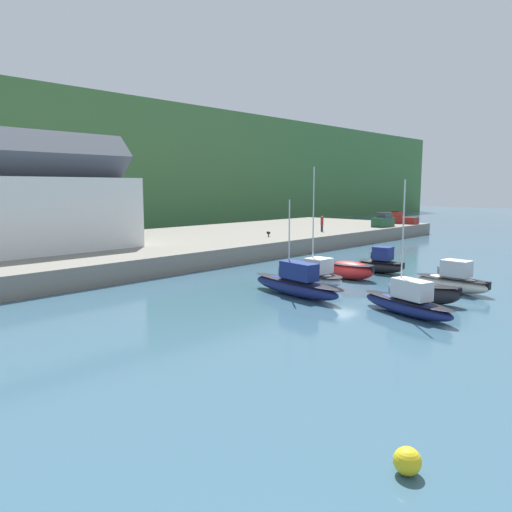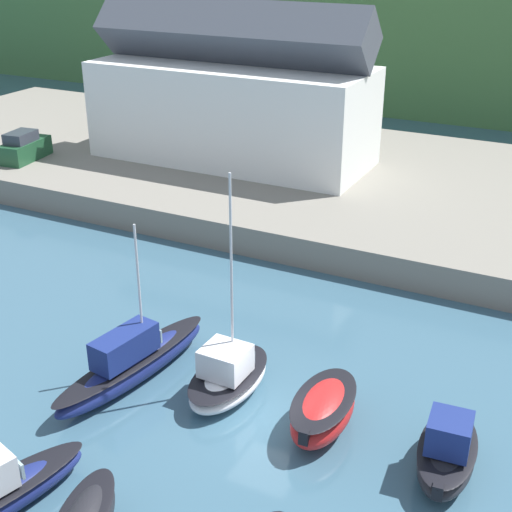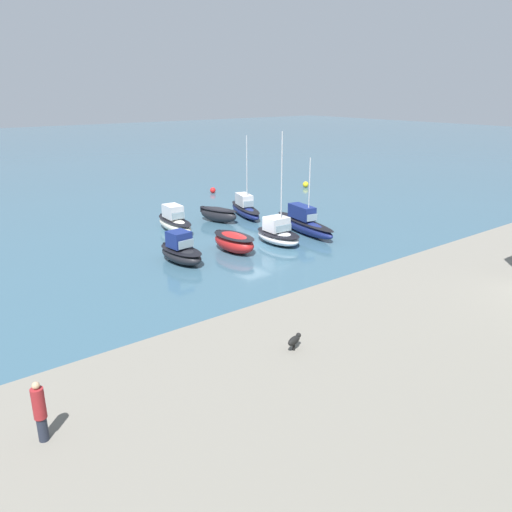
{
  "view_description": "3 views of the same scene",
  "coord_description": "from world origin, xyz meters",
  "px_view_note": "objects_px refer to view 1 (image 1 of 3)",
  "views": [
    {
      "loc": [
        -33.93,
        -22.14,
        7.82
      ],
      "look_at": [
        -1.16,
        8.33,
        1.58
      ],
      "focal_mm": 35.0,
      "sensor_mm": 36.0,
      "label": 1
    },
    {
      "loc": [
        9.77,
        -20.29,
        17.42
      ],
      "look_at": [
        -4.99,
        8.89,
        2.29
      ],
      "focal_mm": 50.0,
      "sensor_mm": 36.0,
      "label": 2
    },
    {
      "loc": [
        24.37,
        31.96,
        12.49
      ],
      "look_at": [
        4.51,
        6.42,
        1.68
      ],
      "focal_mm": 35.0,
      "sensor_mm": 36.0,
      "label": 3
    }
  ],
  "objects_px": {
    "parked_car_3": "(383,221)",
    "dog_on_quay": "(269,233)",
    "person_on_quay": "(322,223)",
    "moored_boat_4": "(407,302)",
    "moored_boat_1": "(316,276)",
    "moored_boat_6": "(453,280)",
    "moored_boat_3": "(381,263)",
    "mooring_buoy_1": "(407,461)",
    "moored_boat_5": "(427,293)",
    "moored_boat_2": "(350,270)",
    "moored_boat_0": "(295,283)",
    "pickup_truck_0": "(400,218)"
  },
  "relations": [
    {
      "from": "moored_boat_4",
      "to": "dog_on_quay",
      "type": "relative_size",
      "value": 9.34
    },
    {
      "from": "moored_boat_3",
      "to": "moored_boat_6",
      "type": "xyz_separation_m",
      "value": [
        -3.99,
        -8.16,
        0.01
      ]
    },
    {
      "from": "moored_boat_1",
      "to": "moored_boat_4",
      "type": "distance_m",
      "value": 10.11
    },
    {
      "from": "moored_boat_4",
      "to": "moored_boat_6",
      "type": "distance_m",
      "value": 8.66
    },
    {
      "from": "moored_boat_4",
      "to": "mooring_buoy_1",
      "type": "distance_m",
      "value": 17.88
    },
    {
      "from": "person_on_quay",
      "to": "dog_on_quay",
      "type": "xyz_separation_m",
      "value": [
        -10.28,
        0.58,
        -0.64
      ]
    },
    {
      "from": "moored_boat_2",
      "to": "moored_boat_0",
      "type": "bearing_deg",
      "value": -178.04
    },
    {
      "from": "moored_boat_0",
      "to": "parked_car_3",
      "type": "bearing_deg",
      "value": 29.5
    },
    {
      "from": "moored_boat_2",
      "to": "moored_boat_4",
      "type": "xyz_separation_m",
      "value": [
        -7.89,
        -9.08,
        -0.0
      ]
    },
    {
      "from": "moored_boat_4",
      "to": "dog_on_quay",
      "type": "height_order",
      "value": "moored_boat_4"
    },
    {
      "from": "mooring_buoy_1",
      "to": "moored_boat_1",
      "type": "bearing_deg",
      "value": 41.49
    },
    {
      "from": "moored_boat_0",
      "to": "dog_on_quay",
      "type": "height_order",
      "value": "moored_boat_0"
    },
    {
      "from": "moored_boat_3",
      "to": "dog_on_quay",
      "type": "height_order",
      "value": "dog_on_quay"
    },
    {
      "from": "moored_boat_1",
      "to": "moored_boat_6",
      "type": "distance_m",
      "value": 10.17
    },
    {
      "from": "moored_boat_3",
      "to": "parked_car_3",
      "type": "xyz_separation_m",
      "value": [
        27.9,
        15.12,
        1.83
      ]
    },
    {
      "from": "moored_boat_4",
      "to": "moored_boat_2",
      "type": "bearing_deg",
      "value": 65.43
    },
    {
      "from": "moored_boat_0",
      "to": "pickup_truck_0",
      "type": "relative_size",
      "value": 1.83
    },
    {
      "from": "pickup_truck_0",
      "to": "mooring_buoy_1",
      "type": "bearing_deg",
      "value": -154.28
    },
    {
      "from": "person_on_quay",
      "to": "moored_boat_1",
      "type": "bearing_deg",
      "value": -145.36
    },
    {
      "from": "moored_boat_6",
      "to": "parked_car_3",
      "type": "height_order",
      "value": "parked_car_3"
    },
    {
      "from": "moored_boat_1",
      "to": "moored_boat_5",
      "type": "height_order",
      "value": "moored_boat_1"
    },
    {
      "from": "moored_boat_6",
      "to": "pickup_truck_0",
      "type": "distance_m",
      "value": 46.71
    },
    {
      "from": "moored_boat_4",
      "to": "mooring_buoy_1",
      "type": "relative_size",
      "value": 10.66
    },
    {
      "from": "parked_car_3",
      "to": "mooring_buoy_1",
      "type": "distance_m",
      "value": 64.93
    },
    {
      "from": "moored_boat_3",
      "to": "dog_on_quay",
      "type": "relative_size",
      "value": 5.27
    },
    {
      "from": "moored_boat_3",
      "to": "moored_boat_5",
      "type": "height_order",
      "value": "moored_boat_3"
    },
    {
      "from": "moored_boat_5",
      "to": "parked_car_3",
      "type": "height_order",
      "value": "parked_car_3"
    },
    {
      "from": "pickup_truck_0",
      "to": "dog_on_quay",
      "type": "xyz_separation_m",
      "value": [
        -31.35,
        1.35,
        -0.36
      ]
    },
    {
      "from": "moored_boat_3",
      "to": "mooring_buoy_1",
      "type": "xyz_separation_m",
      "value": [
        -28.66,
        -16.68,
        -0.48
      ]
    },
    {
      "from": "moored_boat_1",
      "to": "parked_car_3",
      "type": "bearing_deg",
      "value": 22.77
    },
    {
      "from": "moored_boat_4",
      "to": "parked_car_3",
      "type": "relative_size",
      "value": 1.94
    },
    {
      "from": "moored_boat_3",
      "to": "pickup_truck_0",
      "type": "xyz_separation_m",
      "value": [
        35.77,
        16.3,
        1.74
      ]
    },
    {
      "from": "moored_boat_1",
      "to": "moored_boat_4",
      "type": "bearing_deg",
      "value": -109.31
    },
    {
      "from": "mooring_buoy_1",
      "to": "moored_boat_5",
      "type": "bearing_deg",
      "value": 22.78
    },
    {
      "from": "moored_boat_2",
      "to": "mooring_buoy_1",
      "type": "bearing_deg",
      "value": -147.3
    },
    {
      "from": "moored_boat_5",
      "to": "moored_boat_6",
      "type": "bearing_deg",
      "value": -15.26
    },
    {
      "from": "moored_boat_1",
      "to": "moored_boat_6",
      "type": "relative_size",
      "value": 1.61
    },
    {
      "from": "moored_boat_3",
      "to": "parked_car_3",
      "type": "distance_m",
      "value": 31.78
    },
    {
      "from": "moored_boat_0",
      "to": "pickup_truck_0",
      "type": "bearing_deg",
      "value": 27.63
    },
    {
      "from": "moored_boat_1",
      "to": "moored_boat_6",
      "type": "height_order",
      "value": "moored_boat_1"
    },
    {
      "from": "moored_boat_6",
      "to": "parked_car_3",
      "type": "xyz_separation_m",
      "value": [
        31.88,
        23.28,
        1.83
      ]
    },
    {
      "from": "moored_boat_4",
      "to": "parked_car_3",
      "type": "xyz_separation_m",
      "value": [
        40.52,
        23.91,
        1.88
      ]
    },
    {
      "from": "parked_car_3",
      "to": "dog_on_quay",
      "type": "bearing_deg",
      "value": 82.04
    },
    {
      "from": "person_on_quay",
      "to": "mooring_buoy_1",
      "type": "height_order",
      "value": "person_on_quay"
    },
    {
      "from": "mooring_buoy_1",
      "to": "pickup_truck_0",
      "type": "bearing_deg",
      "value": 27.11
    },
    {
      "from": "parked_car_3",
      "to": "dog_on_quay",
      "type": "distance_m",
      "value": 23.62
    },
    {
      "from": "moored_boat_3",
      "to": "moored_boat_5",
      "type": "distance_m",
      "value": 12.4
    },
    {
      "from": "moored_boat_3",
      "to": "moored_boat_4",
      "type": "relative_size",
      "value": 0.56
    },
    {
      "from": "moored_boat_0",
      "to": "pickup_truck_0",
      "type": "xyz_separation_m",
      "value": [
        48.8,
        16.68,
        1.69
      ]
    },
    {
      "from": "moored_boat_1",
      "to": "moored_boat_3",
      "type": "distance_m",
      "value": 9.07
    }
  ]
}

